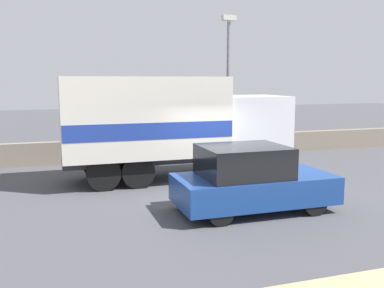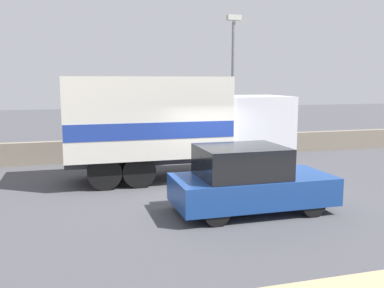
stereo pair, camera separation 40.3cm
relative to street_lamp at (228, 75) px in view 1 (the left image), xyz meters
name	(u,v)px [view 1 (the left image)]	position (x,y,z in m)	size (l,w,h in m)	color
ground_plane	(228,198)	(-2.37, -5.71, -3.42)	(80.00, 80.00, 0.00)	#47474C
stone_wall_backdrop	(167,148)	(-2.37, 0.82, -2.98)	(60.00, 0.35, 0.87)	gray
street_lamp	(228,75)	(0.00, 0.00, 0.00)	(0.56, 0.28, 5.78)	slate
box_truck	(169,123)	(-3.28, -2.89, -1.58)	(7.38, 2.46, 3.33)	silver
car_hatchback	(251,180)	(-2.28, -6.94, -2.63)	(3.90, 1.83, 1.64)	navy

